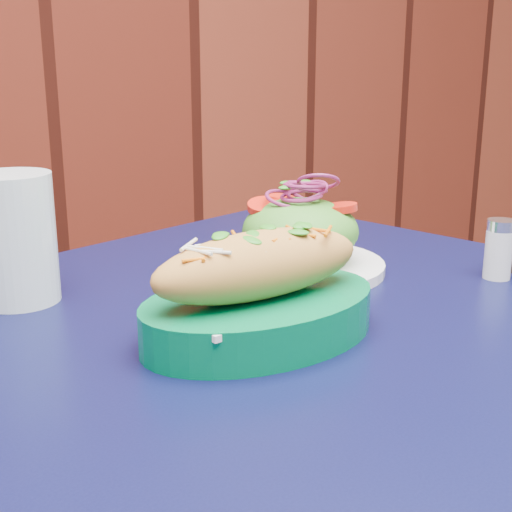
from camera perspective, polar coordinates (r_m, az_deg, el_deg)
cafe_table at (r=0.71m, az=4.12°, el=-12.30°), size 0.96×0.96×0.75m
banh_mi_basket at (r=0.64m, az=0.28°, el=-2.98°), size 0.23×0.15×0.11m
salad_plate at (r=0.83m, az=3.54°, el=1.51°), size 0.20×0.20×0.11m
water_glass at (r=0.76m, az=-18.73°, el=1.33°), size 0.08×0.08×0.13m
salt_shaker at (r=0.85m, az=18.85°, el=0.51°), size 0.03×0.03×0.07m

